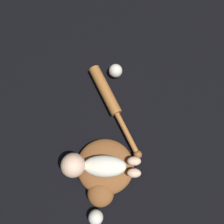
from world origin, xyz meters
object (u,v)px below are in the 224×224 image
(baseball_bat, at_px, (110,100))
(baseball, at_px, (116,71))
(baby_figure, at_px, (93,166))
(baseball_spare, at_px, (96,217))
(baseball_glove, at_px, (104,171))

(baseball_bat, distance_m, baseball, 0.17)
(baseball_bat, relative_size, baseball, 6.66)
(baby_figure, xyz_separation_m, baseball_spare, (-0.02, 0.24, -0.09))
(baseball_bat, bearing_deg, baby_figure, 80.14)
(baseball_bat, xyz_separation_m, baseball, (-0.02, -0.17, 0.01))
(baseball_glove, xyz_separation_m, baby_figure, (0.05, -0.02, 0.08))
(baby_figure, relative_size, baseball_spare, 5.20)
(baseball_glove, bearing_deg, baseball_bat, -91.42)
(baseball_glove, height_order, baseball_spare, baseball_glove)
(baseball_glove, relative_size, baseball_spare, 4.90)
(baseball, relative_size, baseball_spare, 1.06)
(baseball_glove, xyz_separation_m, baseball_bat, (-0.01, -0.38, -0.01))
(baseball_bat, xyz_separation_m, baseball_spare, (0.04, 0.59, 0.00))
(baby_figure, relative_size, baseball, 4.91)
(baseball_glove, distance_m, baseball_bat, 0.38)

